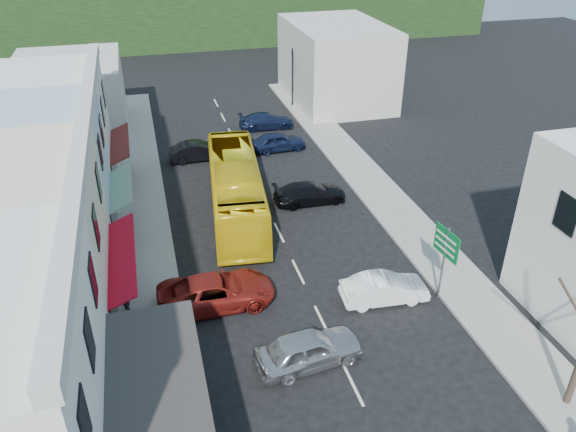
% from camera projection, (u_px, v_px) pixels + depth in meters
% --- Properties ---
extents(ground, '(120.00, 120.00, 0.00)m').
position_uv_depth(ground, '(322.00, 321.00, 25.56)').
color(ground, black).
rests_on(ground, ground).
extents(sidewalk_left, '(3.00, 52.00, 0.15)m').
position_uv_depth(sidewalk_left, '(144.00, 231.00, 32.22)').
color(sidewalk_left, gray).
rests_on(sidewalk_left, ground).
extents(sidewalk_right, '(3.00, 52.00, 0.15)m').
position_uv_depth(sidewalk_right, '(386.00, 200.00, 35.59)').
color(sidewalk_right, gray).
rests_on(sidewalk_right, ground).
extents(shopfront_row, '(8.25, 30.00, 8.00)m').
position_uv_depth(shopfront_row, '(23.00, 228.00, 24.96)').
color(shopfront_row, silver).
rests_on(shopfront_row, ground).
extents(distant_block_left, '(8.00, 10.00, 6.00)m').
position_uv_depth(distant_block_left, '(71.00, 98.00, 44.00)').
color(distant_block_left, '#B7B2A8').
rests_on(distant_block_left, ground).
extents(distant_block_right, '(8.00, 12.00, 7.00)m').
position_uv_depth(distant_block_right, '(336.00, 63.00, 51.43)').
color(distant_block_right, '#B7B2A8').
rests_on(distant_block_right, ground).
extents(bus, '(3.75, 11.80, 3.10)m').
position_uv_depth(bus, '(236.00, 191.00, 33.44)').
color(bus, yellow).
rests_on(bus, ground).
extents(car_silver, '(4.60, 2.39, 1.40)m').
position_uv_depth(car_silver, '(309.00, 350.00, 22.92)').
color(car_silver, '#B1B2B6').
rests_on(car_silver, ground).
extents(car_white, '(4.51, 2.10, 1.40)m').
position_uv_depth(car_white, '(384.00, 288.00, 26.52)').
color(car_white, white).
rests_on(car_white, ground).
extents(car_red, '(4.62, 1.96, 1.40)m').
position_uv_depth(car_red, '(217.00, 292.00, 26.26)').
color(car_red, maroon).
rests_on(car_red, ground).
extents(car_black_near, '(4.52, 1.88, 1.40)m').
position_uv_depth(car_black_near, '(310.00, 192.00, 35.10)').
color(car_black_near, black).
rests_on(car_black_near, ground).
extents(car_navy_mid, '(4.49, 2.05, 1.40)m').
position_uv_depth(car_navy_mid, '(278.00, 142.00, 42.32)').
color(car_navy_mid, '#0F1733').
rests_on(car_navy_mid, ground).
extents(car_black_far, '(4.45, 1.92, 1.40)m').
position_uv_depth(car_black_far, '(198.00, 151.00, 40.77)').
color(car_black_far, black).
rests_on(car_black_far, ground).
extents(car_navy_far, '(4.56, 2.00, 1.40)m').
position_uv_depth(car_navy_far, '(266.00, 120.00, 46.34)').
color(car_navy_far, '#0F1733').
rests_on(car_navy_far, ground).
extents(pedestrian_left, '(0.48, 0.65, 1.70)m').
position_uv_depth(pedestrian_left, '(126.00, 297.00, 25.50)').
color(pedestrian_left, black).
rests_on(pedestrian_left, sidewalk_left).
extents(direction_sign, '(0.59, 1.80, 3.89)m').
position_uv_depth(direction_sign, '(443.00, 264.00, 26.07)').
color(direction_sign, '#066028').
rests_on(direction_sign, ground).
extents(traffic_signal, '(0.93, 1.26, 5.29)m').
position_uv_depth(traffic_signal, '(292.00, 78.00, 50.15)').
color(traffic_signal, black).
rests_on(traffic_signal, ground).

